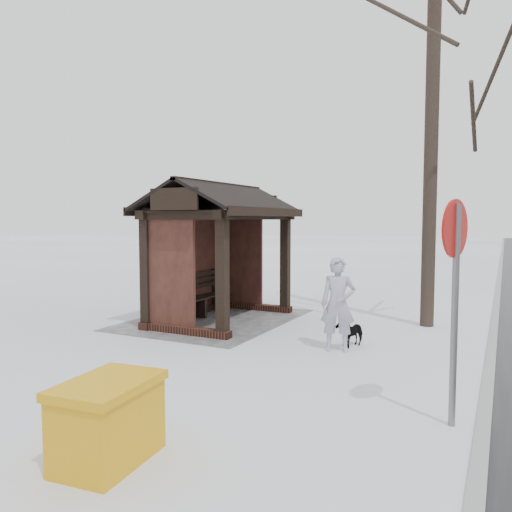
{
  "coord_description": "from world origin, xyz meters",
  "views": [
    {
      "loc": [
        9.56,
        5.64,
        2.26
      ],
      "look_at": [
        -0.12,
        0.8,
        1.48
      ],
      "focal_mm": 35.0,
      "sensor_mm": 36.0,
      "label": 1
    }
  ],
  "objects": [
    {
      "name": "ground",
      "position": [
        0.0,
        0.0,
        0.0
      ],
      "size": [
        120.0,
        120.0,
        0.0
      ],
      "primitive_type": "plane",
      "color": "white",
      "rests_on": "ground"
    },
    {
      "name": "bus_shelter",
      "position": [
        0.0,
        -0.16,
        2.17
      ],
      "size": [
        3.6,
        2.4,
        3.09
      ],
      "color": "#381B14",
      "rests_on": "ground"
    },
    {
      "name": "kerb",
      "position": [
        0.0,
        5.5,
        0.01
      ],
      "size": [
        120.0,
        0.15,
        0.06
      ],
      "primitive_type": "cube",
      "color": "gray",
      "rests_on": "ground"
    },
    {
      "name": "pedestrian",
      "position": [
        1.33,
        3.11,
        0.81
      ],
      "size": [
        0.53,
        0.68,
        1.63
      ],
      "primitive_type": "imported",
      "rotation": [
        0.0,
        0.0,
        1.84
      ],
      "color": "#ACA2BE",
      "rests_on": "ground"
    },
    {
      "name": "dog",
      "position": [
        0.91,
        3.21,
        0.25
      ],
      "size": [
        0.64,
        0.42,
        0.5
      ],
      "primitive_type": "imported",
      "rotation": [
        0.0,
        0.0,
        1.29
      ],
      "color": "black",
      "rests_on": "ground"
    },
    {
      "name": "grit_bin",
      "position": [
        6.14,
        2.39,
        0.39
      ],
      "size": [
        1.08,
        0.79,
        0.78
      ],
      "rotation": [
        0.0,
        0.0,
        0.1
      ],
      "color": "orange",
      "rests_on": "ground"
    },
    {
      "name": "road_sign",
      "position": [
        3.82,
        5.17,
        1.78
      ],
      "size": [
        0.62,
        0.21,
        2.49
      ],
      "rotation": [
        0.0,
        0.0,
        -0.3
      ],
      "color": "slate",
      "rests_on": "ground"
    },
    {
      "name": "tree_near",
      "position": [
        -1.5,
        4.2,
        6.16
      ],
      "size": [
        3.42,
        3.42,
        9.03
      ],
      "color": "black",
      "rests_on": "ground"
    },
    {
      "name": "trampled_patch",
      "position": [
        0.0,
        -0.2,
        0.01
      ],
      "size": [
        4.2,
        3.2,
        0.02
      ],
      "primitive_type": "cube",
      "color": "gray",
      "rests_on": "ground"
    }
  ]
}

